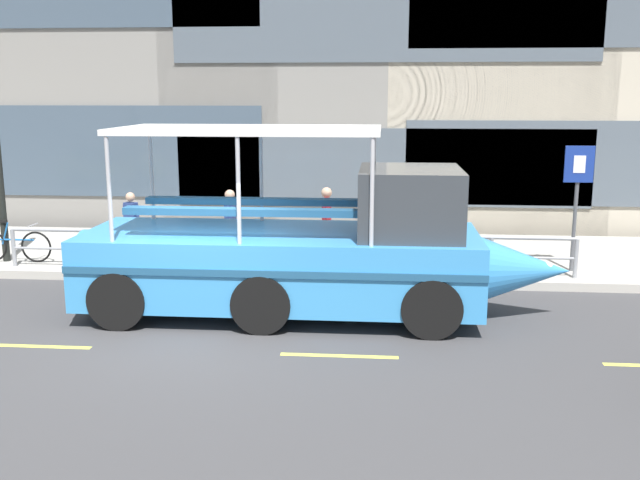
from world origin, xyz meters
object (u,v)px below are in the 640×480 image
at_px(pedestrian_near_stern, 131,219).
at_px(duck_tour_boat, 310,253).
at_px(parking_sign, 577,187).
at_px(pedestrian_near_bow, 444,222).
at_px(pedestrian_mid_right, 230,219).
at_px(pedestrian_mid_left, 327,218).
at_px(leaned_bicycle, 14,245).

bearing_deg(pedestrian_near_stern, duck_tour_boat, -36.07).
bearing_deg(parking_sign, pedestrian_near_stern, 178.20).
xyz_separation_m(parking_sign, pedestrian_near_stern, (-9.75, 0.31, -0.88)).
xyz_separation_m(pedestrian_near_bow, pedestrian_mid_right, (-4.76, -0.42, 0.07)).
bearing_deg(pedestrian_near_stern, pedestrian_mid_right, -2.82).
bearing_deg(pedestrian_mid_right, pedestrian_mid_left, 1.28).
bearing_deg(duck_tour_boat, pedestrian_near_bow, 52.87).
xyz_separation_m(duck_tour_boat, pedestrian_near_stern, (-4.41, 3.21, -0.01)).
distance_m(duck_tour_boat, pedestrian_near_bow, 4.41).
bearing_deg(parking_sign, pedestrian_mid_right, 178.52).
height_order(leaned_bicycle, pedestrian_mid_right, pedestrian_mid_right).
xyz_separation_m(parking_sign, pedestrian_near_bow, (-2.67, 0.61, -0.89)).
height_order(pedestrian_near_bow, pedestrian_near_stern, pedestrian_near_stern).
xyz_separation_m(parking_sign, pedestrian_mid_left, (-5.29, 0.24, -0.78)).
relative_size(leaned_bicycle, pedestrian_near_bow, 1.14).
relative_size(duck_tour_boat, pedestrian_near_bow, 5.71).
distance_m(leaned_bicycle, pedestrian_mid_right, 4.93).
height_order(leaned_bicycle, duck_tour_boat, duck_tour_boat).
xyz_separation_m(duck_tour_boat, pedestrian_near_bow, (2.66, 3.52, -0.02)).
distance_m(parking_sign, pedestrian_mid_right, 7.48).
bearing_deg(pedestrian_mid_left, parking_sign, -2.61).
distance_m(duck_tour_boat, pedestrian_mid_right, 3.74).
bearing_deg(pedestrian_mid_right, pedestrian_near_bow, 5.04).
distance_m(pedestrian_mid_left, pedestrian_near_stern, 4.46).
relative_size(duck_tour_boat, pedestrian_mid_right, 5.32).
bearing_deg(leaned_bicycle, parking_sign, 1.05).
relative_size(parking_sign, pedestrian_mid_left, 1.56).
bearing_deg(parking_sign, pedestrian_mid_left, 177.39).
xyz_separation_m(parking_sign, pedestrian_mid_right, (-7.43, 0.19, -0.82)).
height_order(parking_sign, pedestrian_near_stern, parking_sign).
xyz_separation_m(parking_sign, leaned_bicycle, (-12.31, -0.23, -1.44)).
bearing_deg(pedestrian_mid_right, leaned_bicycle, -175.10).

